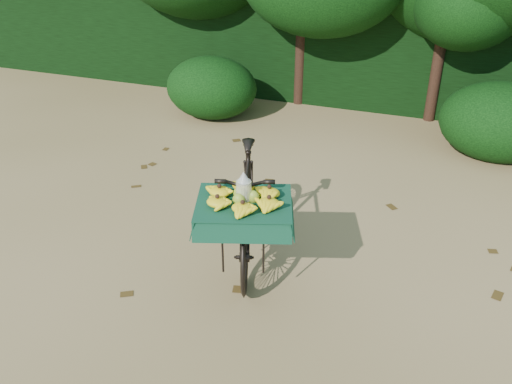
% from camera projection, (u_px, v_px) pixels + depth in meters
% --- Properties ---
extents(ground, '(80.00, 80.00, 0.00)m').
position_uv_depth(ground, '(322.00, 319.00, 4.86)').
color(ground, tan).
rests_on(ground, ground).
extents(vendor_bicycle, '(1.26, 2.04, 1.17)m').
position_uv_depth(vendor_bicycle, '(247.00, 206.00, 5.43)').
color(vendor_bicycle, black).
rests_on(vendor_bicycle, ground).
extents(hedge_backdrop, '(26.00, 1.80, 1.80)m').
position_uv_depth(hedge_backdrop, '(411.00, 51.00, 9.60)').
color(hedge_backdrop, black).
rests_on(hedge_backdrop, ground).
extents(bush_clumps, '(8.80, 1.70, 0.90)m').
position_uv_depth(bush_clumps, '(427.00, 116.00, 8.03)').
color(bush_clumps, black).
rests_on(bush_clumps, ground).
extents(leaf_litter, '(7.00, 7.30, 0.01)m').
position_uv_depth(leaf_litter, '(338.00, 276.00, 5.39)').
color(leaf_litter, '#443012').
rests_on(leaf_litter, ground).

